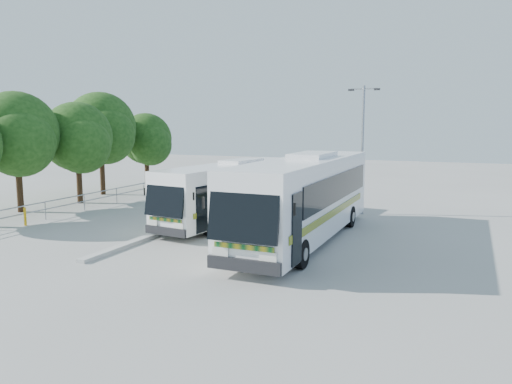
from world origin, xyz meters
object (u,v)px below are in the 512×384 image
at_px(tree_far_b, 17,133).
at_px(coach_main, 232,190).
at_px(tree_far_d, 101,128).
at_px(bollard, 25,217).
at_px(coach_adjacent, 305,196).
at_px(tree_far_e, 147,139).
at_px(lamppost, 362,144).
at_px(tree_far_c, 78,137).

distance_m(tree_far_b, coach_main, 13.05).
distance_m(tree_far_d, bollard, 11.86).
height_order(tree_far_d, bollard, tree_far_d).
xyz_separation_m(tree_far_b, coach_main, (12.54, 2.19, -2.90)).
bearing_deg(bollard, coach_adjacent, 9.43).
height_order(tree_far_b, bollard, tree_far_b).
distance_m(tree_far_e, lamppost, 18.66).
bearing_deg(coach_main, tree_far_b, -162.54).
height_order(tree_far_b, tree_far_e, tree_far_b).
distance_m(lamppost, bollard, 18.31).
bearing_deg(tree_far_b, tree_far_c, 77.09).
xyz_separation_m(tree_far_c, lamppost, (17.45, 3.13, -0.28)).
xyz_separation_m(tree_far_e, coach_main, (12.15, -9.91, -2.22)).
distance_m(tree_far_b, bollard, 5.99).
bearing_deg(lamppost, tree_far_c, -166.14).
bearing_deg(tree_far_c, coach_main, -8.36).
bearing_deg(tree_far_c, coach_adjacent, -15.02).
height_order(coach_adjacent, lamppost, lamppost).
relative_size(tree_far_b, tree_far_c, 1.07).
xyz_separation_m(tree_far_b, tree_far_c, (0.89, 3.90, -0.31)).
distance_m(coach_adjacent, lamppost, 7.86).
distance_m(tree_far_c, lamppost, 17.73).
xyz_separation_m(tree_far_d, bollard, (3.61, -10.43, -4.35)).
bearing_deg(bollard, tree_far_c, 109.80).
height_order(tree_far_b, tree_far_c, tree_far_b).
bearing_deg(coach_adjacent, coach_main, 151.41).
bearing_deg(coach_adjacent, lamppost, 83.01).
height_order(tree_far_c, coach_adjacent, tree_far_c).
bearing_deg(tree_far_e, bollard, -78.90).
distance_m(tree_far_c, tree_far_e, 8.22).
bearing_deg(tree_far_b, coach_main, 9.91).
distance_m(tree_far_d, coach_main, 14.28).
bearing_deg(coach_main, tree_far_e, 148.35).
relative_size(tree_far_e, lamppost, 0.82).
xyz_separation_m(tree_far_d, coach_adjacent, (17.60, -8.10, -2.84)).
xyz_separation_m(tree_far_b, tree_far_d, (-0.30, 7.60, 0.25)).
xyz_separation_m(tree_far_b, coach_adjacent, (17.30, -0.50, -2.59)).
height_order(tree_far_e, lamppost, lamppost).
bearing_deg(tree_far_b, lamppost, 20.96).
bearing_deg(coach_main, bollard, -143.89).
bearing_deg(tree_far_c, bollard, -70.20).
bearing_deg(lamppost, bollard, -143.04).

